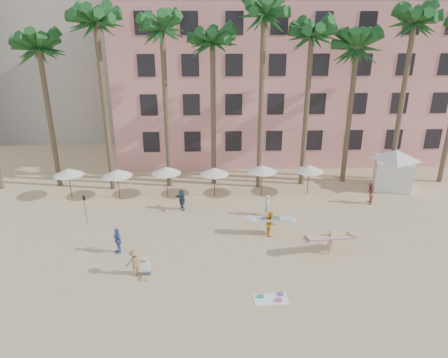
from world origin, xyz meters
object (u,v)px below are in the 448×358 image
cabana (394,165)px  carrier_yellow (331,239)px  pink_hotel (284,80)px  carrier_white (270,223)px

cabana → carrier_yellow: size_ratio=1.69×
carrier_yellow → pink_hotel: bearing=87.9°
cabana → carrier_yellow: cabana is taller
carrier_white → pink_hotel: bearing=78.2°
carrier_yellow → carrier_white: carrier_white is taller
carrier_yellow → carrier_white: bearing=143.6°
pink_hotel → cabana: size_ratio=6.13×
pink_hotel → cabana: bearing=-57.3°
pink_hotel → carrier_yellow: bearing=-92.1°
carrier_white → carrier_yellow: bearing=-36.4°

